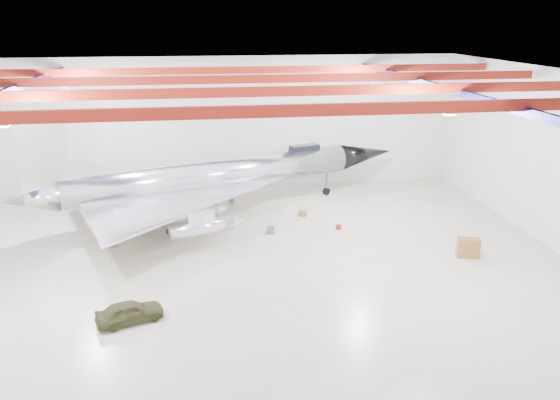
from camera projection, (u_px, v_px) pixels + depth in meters
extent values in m
plane|color=#BBAE95|center=(235.00, 259.00, 33.11)|extent=(40.00, 40.00, 0.00)
plane|color=silver|center=(221.00, 124.00, 45.44)|extent=(40.00, 0.00, 40.00)
plane|color=silver|center=(551.00, 159.00, 34.19)|extent=(0.00, 30.00, 30.00)
plane|color=#0A0F38|center=(230.00, 74.00, 29.62)|extent=(40.00, 40.00, 0.00)
cube|color=maroon|center=(244.00, 112.00, 21.37)|extent=(39.50, 0.25, 0.50)
cube|color=maroon|center=(234.00, 92.00, 27.00)|extent=(39.50, 0.25, 0.50)
cube|color=maroon|center=(227.00, 79.00, 32.63)|extent=(39.50, 0.25, 0.50)
cube|color=maroon|center=(222.00, 70.00, 38.25)|extent=(39.50, 0.25, 0.50)
cube|color=#0B0F44|center=(437.00, 87.00, 31.60)|extent=(0.25, 29.50, 0.40)
cube|color=silver|center=(2.00, 123.00, 23.00)|extent=(0.55, 0.55, 0.25)
cube|color=silver|center=(450.00, 111.00, 25.82)|extent=(0.55, 0.55, 0.25)
cube|color=silver|center=(65.00, 88.00, 34.25)|extent=(0.55, 0.55, 0.25)
cube|color=silver|center=(372.00, 83.00, 37.07)|extent=(0.55, 0.55, 0.25)
cylinder|color=silver|center=(215.00, 175.00, 39.86)|extent=(21.07, 9.10, 2.16)
cone|color=black|center=(365.00, 154.00, 45.80)|extent=(5.80, 3.80, 2.16)
cone|color=silver|center=(31.00, 199.00, 34.40)|extent=(3.76, 3.10, 2.16)
cube|color=silver|center=(43.00, 154.00, 33.99)|extent=(2.89, 1.11, 4.85)
cube|color=black|center=(304.00, 149.00, 42.83)|extent=(2.52, 1.59, 0.54)
cylinder|color=silver|center=(202.00, 227.00, 33.94)|extent=(4.19, 2.26, 0.97)
cylinder|color=silver|center=(188.00, 214.00, 36.20)|extent=(4.19, 2.26, 0.97)
cylinder|color=silver|center=(161.00, 189.00, 41.63)|extent=(4.19, 2.26, 0.97)
cylinder|color=silver|center=(151.00, 180.00, 43.90)|extent=(4.19, 2.26, 0.97)
cylinder|color=#59595B|center=(327.00, 184.00, 44.79)|extent=(0.19, 0.19, 1.94)
cylinder|color=black|center=(326.00, 191.00, 45.00)|extent=(0.65, 0.42, 0.60)
cylinder|color=#59595B|center=(170.00, 222.00, 36.35)|extent=(0.19, 0.19, 1.94)
cylinder|color=black|center=(171.00, 231.00, 36.56)|extent=(0.65, 0.42, 0.60)
cylinder|color=#59595B|center=(149.00, 199.00, 40.88)|extent=(0.19, 0.19, 1.94)
cylinder|color=black|center=(150.00, 208.00, 41.09)|extent=(0.65, 0.42, 0.60)
imported|color=#393B1D|center=(130.00, 312.00, 26.08)|extent=(3.42, 2.23, 1.08)
cube|color=brown|center=(468.00, 248.00, 33.19)|extent=(1.44, 0.98, 1.20)
cube|color=olive|center=(114.00, 244.00, 34.83)|extent=(0.45, 0.36, 0.31)
cube|color=#9C200F|center=(172.00, 210.00, 40.90)|extent=(0.60, 0.53, 0.35)
cylinder|color=#59595B|center=(271.00, 230.00, 36.96)|extent=(0.63, 0.63, 0.45)
cube|color=olive|center=(302.00, 213.00, 40.25)|extent=(0.67, 0.61, 0.38)
cube|color=#59595B|center=(151.00, 219.00, 39.18)|extent=(0.45, 0.37, 0.29)
cylinder|color=#9C200F|center=(338.00, 227.00, 37.71)|extent=(0.47, 0.47, 0.33)
cube|color=olive|center=(203.00, 231.00, 36.78)|extent=(0.67, 0.58, 0.42)
cylinder|color=#59595B|center=(232.00, 201.00, 43.11)|extent=(0.51, 0.51, 0.35)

